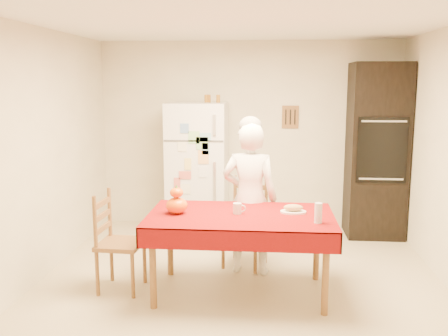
# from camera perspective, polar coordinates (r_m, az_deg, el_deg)

# --- Properties ---
(floor) EXTENTS (4.50, 4.50, 0.00)m
(floor) POSITION_cam_1_polar(r_m,az_deg,el_deg) (4.89, 1.71, -13.85)
(floor) COLOR #C0B08B
(floor) RESTS_ON ground
(room_shell) EXTENTS (4.02, 4.52, 2.51)m
(room_shell) POSITION_cam_1_polar(r_m,az_deg,el_deg) (4.49, 1.83, 5.47)
(room_shell) COLOR beige
(room_shell) RESTS_ON ground
(refrigerator) EXTENTS (0.75, 0.74, 1.70)m
(refrigerator) POSITION_cam_1_polar(r_m,az_deg,el_deg) (6.51, -3.02, -0.03)
(refrigerator) COLOR white
(refrigerator) RESTS_ON floor
(oven_cabinet) EXTENTS (0.70, 0.62, 2.20)m
(oven_cabinet) POSITION_cam_1_polar(r_m,az_deg,el_deg) (6.60, 17.03, 1.89)
(oven_cabinet) COLOR black
(oven_cabinet) RESTS_ON floor
(dining_table) EXTENTS (1.70, 1.00, 0.76)m
(dining_table) POSITION_cam_1_polar(r_m,az_deg,el_deg) (4.62, 1.91, -6.15)
(dining_table) COLOR brown
(dining_table) RESTS_ON floor
(chair_far) EXTENTS (0.52, 0.51, 0.95)m
(chair_far) POSITION_cam_1_polar(r_m,az_deg,el_deg) (5.40, 2.63, -5.80)
(chair_far) COLOR brown
(chair_far) RESTS_ON floor
(chair_left) EXTENTS (0.42, 0.44, 0.95)m
(chair_left) POSITION_cam_1_polar(r_m,az_deg,el_deg) (4.87, -12.45, -7.79)
(chair_left) COLOR brown
(chair_left) RESTS_ON floor
(seated_woman) EXTENTS (0.61, 0.44, 1.57)m
(seated_woman) POSITION_cam_1_polar(r_m,az_deg,el_deg) (5.11, 2.96, -3.51)
(seated_woman) COLOR white
(seated_woman) RESTS_ON floor
(coffee_mug) EXTENTS (0.08, 0.08, 0.10)m
(coffee_mug) POSITION_cam_1_polar(r_m,az_deg,el_deg) (4.61, 1.53, -4.64)
(coffee_mug) COLOR silver
(coffee_mug) RESTS_ON dining_table
(pumpkin_lower) EXTENTS (0.20, 0.20, 0.15)m
(pumpkin_lower) POSITION_cam_1_polar(r_m,az_deg,el_deg) (4.63, -5.43, -4.28)
(pumpkin_lower) COLOR #CB3E04
(pumpkin_lower) RESTS_ON dining_table
(pumpkin_upper) EXTENTS (0.12, 0.12, 0.09)m
(pumpkin_upper) POSITION_cam_1_polar(r_m,az_deg,el_deg) (4.60, -5.45, -2.82)
(pumpkin_upper) COLOR #DE3C05
(pumpkin_upper) RESTS_ON pumpkin_lower
(wine_glass) EXTENTS (0.07, 0.07, 0.18)m
(wine_glass) POSITION_cam_1_polar(r_m,az_deg,el_deg) (4.38, 10.73, -5.07)
(wine_glass) COLOR silver
(wine_glass) RESTS_ON dining_table
(bread_plate) EXTENTS (0.24, 0.24, 0.02)m
(bread_plate) POSITION_cam_1_polar(r_m,az_deg,el_deg) (4.69, 7.92, -4.99)
(bread_plate) COLOR white
(bread_plate) RESTS_ON dining_table
(bread_loaf) EXTENTS (0.18, 0.10, 0.06)m
(bread_loaf) POSITION_cam_1_polar(r_m,az_deg,el_deg) (4.68, 7.93, -4.51)
(bread_loaf) COLOR #A78352
(bread_loaf) RESTS_ON bread_plate
(spice_jar_left) EXTENTS (0.05, 0.05, 0.10)m
(spice_jar_left) POSITION_cam_1_polar(r_m,az_deg,el_deg) (6.45, -2.03, 7.94)
(spice_jar_left) COLOR #99621B
(spice_jar_left) RESTS_ON refrigerator
(spice_jar_mid) EXTENTS (0.05, 0.05, 0.10)m
(spice_jar_mid) POSITION_cam_1_polar(r_m,az_deg,el_deg) (6.45, -1.76, 7.94)
(spice_jar_mid) COLOR brown
(spice_jar_mid) RESTS_ON refrigerator
(spice_jar_right) EXTENTS (0.05, 0.05, 0.10)m
(spice_jar_right) POSITION_cam_1_polar(r_m,az_deg,el_deg) (6.43, -0.67, 7.94)
(spice_jar_right) COLOR #97601B
(spice_jar_right) RESTS_ON refrigerator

